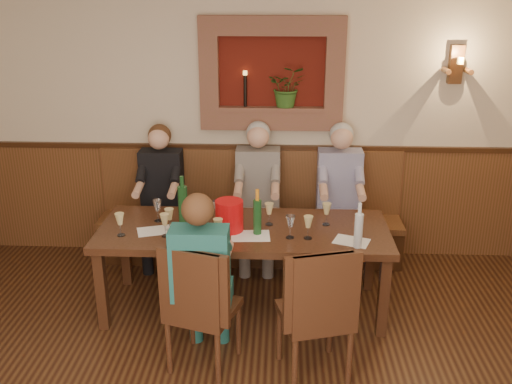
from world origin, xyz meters
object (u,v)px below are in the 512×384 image
(water_bottle, at_px, (359,230))
(chair_near_right, at_px, (315,337))
(bench, at_px, (250,228))
(person_bench_mid, at_px, (258,208))
(dining_table, at_px, (244,236))
(spittoon_bucket, at_px, (229,216))
(person_chair_front, at_px, (203,295))
(chair_near_left, at_px, (203,330))
(wine_bottle_green_b, at_px, (183,204))
(wine_bottle_green_a, at_px, (257,216))
(person_bench_right, at_px, (339,210))
(person_bench_left, at_px, (162,208))

(water_bottle, bearing_deg, chair_near_right, -121.61)
(bench, xyz_separation_m, person_bench_mid, (0.08, -0.11, 0.27))
(chair_near_right, distance_m, person_bench_mid, 1.80)
(dining_table, height_order, bench, bench)
(bench, bearing_deg, spittoon_bucket, -96.42)
(person_chair_front, bearing_deg, water_bottle, 21.87)
(chair_near_left, bearing_deg, chair_near_right, 13.04)
(wine_bottle_green_b, xyz_separation_m, water_bottle, (1.41, -0.38, -0.03))
(spittoon_bucket, distance_m, wine_bottle_green_a, 0.24)
(dining_table, bearing_deg, bench, 90.00)
(chair_near_left, distance_m, spittoon_bucket, 0.97)
(dining_table, height_order, person_bench_mid, person_bench_mid)
(chair_near_right, relative_size, wine_bottle_green_a, 2.74)
(dining_table, height_order, person_bench_right, person_bench_right)
(chair_near_right, bearing_deg, person_bench_right, 64.12)
(person_bench_mid, height_order, water_bottle, person_bench_mid)
(bench, height_order, chair_near_left, bench)
(bench, bearing_deg, chair_near_left, -98.00)
(person_bench_left, bearing_deg, person_bench_mid, -0.08)
(person_bench_mid, xyz_separation_m, person_chair_front, (-0.32, -1.62, -0.03))
(chair_near_right, bearing_deg, spittoon_bucket, 113.66)
(chair_near_left, bearing_deg, spittoon_bucket, 97.39)
(person_bench_left, relative_size, spittoon_bucket, 5.39)
(wine_bottle_green_a, relative_size, wine_bottle_green_b, 0.90)
(dining_table, distance_m, water_bottle, 0.98)
(chair_near_right, bearing_deg, person_bench_mid, 89.95)
(chair_near_right, distance_m, wine_bottle_green_a, 1.07)
(spittoon_bucket, bearing_deg, person_chair_front, -100.04)
(person_bench_mid, distance_m, person_bench_right, 0.79)
(chair_near_left, relative_size, person_bench_mid, 0.70)
(spittoon_bucket, bearing_deg, chair_near_right, -50.69)
(dining_table, distance_m, person_chair_front, 0.82)
(wine_bottle_green_b, bearing_deg, wine_bottle_green_a, -15.02)
(bench, distance_m, chair_near_left, 1.77)
(chair_near_right, xyz_separation_m, wine_bottle_green_b, (-1.07, 0.93, 0.62))
(person_bench_right, bearing_deg, wine_bottle_green_a, -128.29)
(dining_table, xyz_separation_m, person_bench_left, (-0.87, 0.84, -0.10))
(person_bench_left, xyz_separation_m, water_bottle, (1.76, -1.16, 0.32))
(wine_bottle_green_a, height_order, wine_bottle_green_b, wine_bottle_green_b)
(chair_near_left, relative_size, person_chair_front, 0.73)
(person_bench_left, xyz_separation_m, spittoon_bucket, (0.75, -0.89, 0.30))
(dining_table, height_order, person_bench_left, person_bench_left)
(person_chair_front, xyz_separation_m, water_bottle, (1.14, 0.46, 0.33))
(person_bench_right, height_order, person_chair_front, person_bench_right)
(chair_near_right, relative_size, person_bench_right, 0.73)
(chair_near_left, distance_m, person_bench_right, 2.01)
(dining_table, height_order, person_chair_front, person_chair_front)
(person_bench_right, relative_size, wine_bottle_green_a, 3.75)
(water_bottle, bearing_deg, wine_bottle_green_a, 164.89)
(chair_near_left, height_order, wine_bottle_green_b, wine_bottle_green_b)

